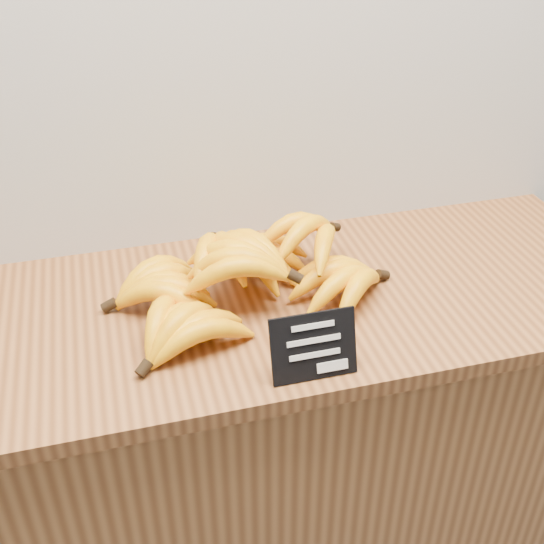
% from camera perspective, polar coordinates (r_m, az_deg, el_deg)
% --- Properties ---
extents(counter, '(1.39, 0.50, 0.90)m').
position_cam_1_polar(counter, '(1.60, -0.48, -16.39)').
color(counter, '#976030').
rests_on(counter, ground).
extents(counter_top, '(1.45, 0.54, 0.03)m').
position_cam_1_polar(counter_top, '(1.28, -0.58, -2.75)').
color(counter_top, brown).
rests_on(counter_top, counter).
extents(chalkboard_sign, '(0.14, 0.04, 0.11)m').
position_cam_1_polar(chalkboard_sign, '(1.07, 3.52, -6.25)').
color(chalkboard_sign, black).
rests_on(chalkboard_sign, counter_top).
extents(banana_pile, '(0.54, 0.36, 0.13)m').
position_cam_1_polar(banana_pile, '(1.24, -2.03, -0.19)').
color(banana_pile, '#FFB40A').
rests_on(banana_pile, counter_top).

